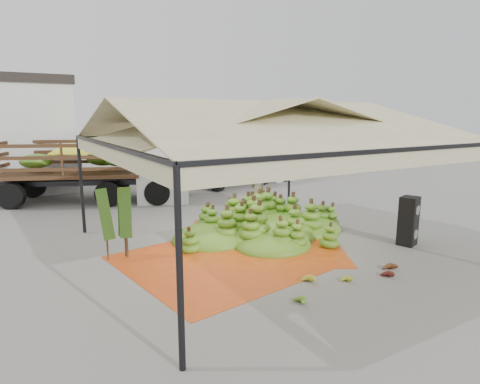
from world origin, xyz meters
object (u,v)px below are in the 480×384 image
banana_heap (265,215)px  speaker_stack (408,221)px  truck_right (248,158)px  vendor (258,190)px  truck_left (104,163)px

banana_heap → speaker_stack: speaker_stack is taller
speaker_stack → truck_right: bearing=64.0°
truck_right → vendor: bearing=-128.4°
speaker_stack → truck_right: size_ratio=0.21×
banana_heap → vendor: (0.99, 1.95, 0.36)m
speaker_stack → truck_left: size_ratio=0.17×
vendor → truck_right: truck_right is taller
vendor → truck_right: bearing=-130.1°
banana_heap → truck_right: (4.54, 8.39, 0.71)m
truck_left → banana_heap: bearing=-44.6°
truck_left → vendor: bearing=-30.9°
speaker_stack → banana_heap: bearing=117.9°
banana_heap → vendor: 2.22m
truck_left → truck_right: (7.65, 0.79, -0.30)m
speaker_stack → vendor: size_ratio=0.71×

